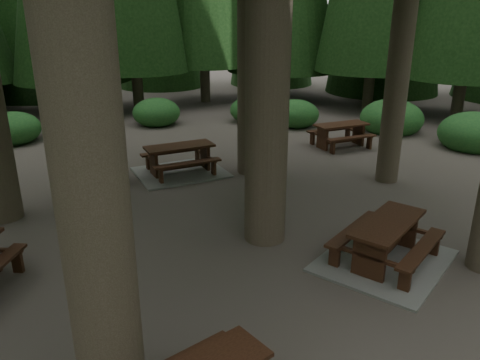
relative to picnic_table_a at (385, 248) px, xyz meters
name	(u,v)px	position (x,y,z in m)	size (l,w,h in m)	color
ground	(233,249)	(-2.42, 1.61, -0.30)	(80.00, 80.00, 0.00)	#4A423C
picnic_table_a	(385,248)	(0.00, 0.00, 0.00)	(3.16, 2.99, 0.84)	gray
picnic_table_c	(180,164)	(-2.03, 6.48, 0.00)	(2.56, 2.15, 0.84)	gray
picnic_table_d	(341,132)	(3.91, 6.99, 0.24)	(1.87, 1.51, 0.81)	black
shrub_ring	(249,211)	(-1.71, 2.36, 0.10)	(23.86, 24.64, 1.49)	#1F5C27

